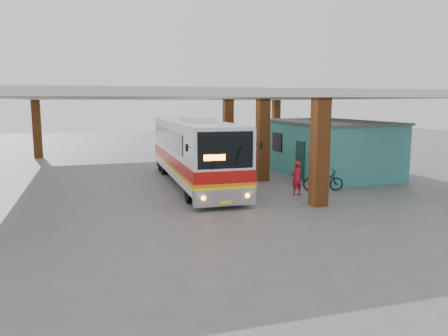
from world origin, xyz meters
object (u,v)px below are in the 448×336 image
at_px(pedestrian, 297,178).
at_px(motorcycle, 323,180).
at_px(red_chair, 268,162).
at_px(coach_bus, 194,151).

bearing_deg(pedestrian, motorcycle, -175.70).
xyz_separation_m(pedestrian, red_chair, (2.01, 8.05, -0.43)).
xyz_separation_m(motorcycle, red_chair, (0.38, 7.57, -0.16)).
distance_m(pedestrian, red_chair, 8.31).
height_order(pedestrian, red_chair, pedestrian).
relative_size(coach_bus, pedestrian, 7.71).
relative_size(motorcycle, pedestrian, 1.24).
xyz_separation_m(coach_bus, red_chair, (5.82, 4.07, -1.38)).
xyz_separation_m(motorcycle, pedestrian, (-1.63, -0.48, 0.27)).
height_order(coach_bus, motorcycle, coach_bus).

